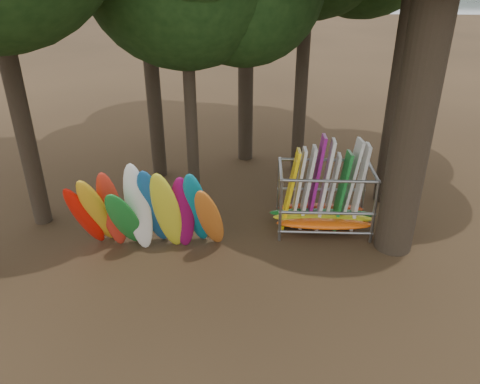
{
  "coord_description": "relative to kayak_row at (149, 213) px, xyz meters",
  "views": [
    {
      "loc": [
        0.73,
        -10.53,
        7.55
      ],
      "look_at": [
        0.24,
        1.5,
        1.4
      ],
      "focal_mm": 35.0,
      "sensor_mm": 36.0,
      "label": 1
    }
  ],
  "objects": [
    {
      "name": "kayak_row",
      "position": [
        0.0,
        0.0,
        0.0
      ],
      "size": [
        4.25,
        2.24,
        3.17
      ],
      "color": "red",
      "rests_on": "ground"
    },
    {
      "name": "lake",
      "position": [
        2.15,
        59.77,
        -1.36
      ],
      "size": [
        160.0,
        160.0,
        0.0
      ],
      "primitive_type": "plane",
      "color": "gray",
      "rests_on": "ground"
    },
    {
      "name": "storage_rack",
      "position": [
        4.89,
        1.71,
        -0.4
      ],
      "size": [
        3.23,
        1.51,
        2.89
      ],
      "color": "gray",
      "rests_on": "ground"
    },
    {
      "name": "ground",
      "position": [
        2.15,
        -0.23,
        -1.36
      ],
      "size": [
        120.0,
        120.0,
        0.0
      ],
      "primitive_type": "plane",
      "color": "#47331E",
      "rests_on": "ground"
    }
  ]
}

